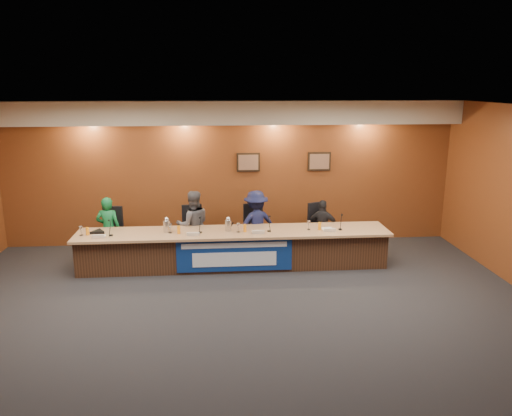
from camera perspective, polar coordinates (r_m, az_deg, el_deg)
The scene contains 39 objects.
floor at distance 7.86m, azimuth -1.86°, elevation -12.85°, with size 10.00×10.00×0.00m, color black.
ceiling at distance 7.02m, azimuth -2.07°, elevation 11.13°, with size 10.00×8.00×0.04m, color silver.
wall_back at distance 11.18m, azimuth -2.94°, elevation 3.97°, with size 10.00×0.04×3.20m, color brown.
soffit at distance 10.77m, azimuth -2.99°, elevation 10.83°, with size 10.00×0.50×0.50m, color beige.
dais_body at distance 9.94m, azimuth -2.56°, elevation -4.77°, with size 6.00×0.80×0.70m, color #3E2415.
dais_top at distance 9.78m, azimuth -2.57°, elevation -2.78°, with size 6.10×0.95×0.05m, color #A57A53.
banner at distance 9.54m, azimuth -2.47°, elevation -5.40°, with size 2.20×0.02×0.65m, color navy.
banner_text_upper at distance 9.46m, azimuth -2.48°, elevation -4.29°, with size 2.00×0.01×0.10m, color silver.
banner_text_lower at distance 9.55m, azimuth -2.46°, elevation -5.88°, with size 1.60×0.01×0.28m, color silver.
wall_photo_left at distance 11.13m, azimuth -0.88°, elevation 5.25°, with size 0.52×0.04×0.42m, color black.
wall_photo_right at distance 11.34m, azimuth 7.24°, elevation 5.31°, with size 0.52×0.04×0.42m, color black.
panelist_a at distance 10.61m, azimuth -16.50°, elevation -2.32°, with size 0.49×0.32×1.34m, color #0F5D2C.
panelist_b at distance 10.37m, azimuth -7.19°, elevation -1.93°, with size 0.70×0.54×1.44m, color #4D4C51.
panelist_c at distance 10.40m, azimuth -0.01°, elevation -1.84°, with size 0.91×0.53×1.41m, color #121639.
panelist_d at distance 10.63m, azimuth 7.63°, elevation -2.24°, with size 0.70×0.29×1.19m, color black.
office_chair_a at distance 10.75m, azimuth -16.32°, elevation -3.14°, with size 0.48×0.48×0.08m, color black.
office_chair_b at distance 10.54m, azimuth -7.13°, elevation -3.02°, with size 0.48×0.48×0.08m, color black.
office_chair_c at distance 10.56m, azimuth -0.05°, elevation -2.88°, with size 0.48×0.48×0.08m, color black.
office_chair_d at distance 10.76m, azimuth 7.49°, elevation -2.67°, with size 0.48×0.48×0.08m, color black.
nameplate_a at distance 9.74m, azimuth -17.60°, elevation -3.09°, with size 0.24×0.06×0.09m, color white.
microphone_a at distance 9.85m, azimuth -16.22°, elevation -3.01°, with size 0.07×0.07×0.02m, color black.
juice_glass_a at distance 10.01m, azimuth -18.70°, elevation -2.53°, with size 0.06×0.06×0.15m, color orange.
water_glass_a at distance 10.01m, azimuth -19.37°, elevation -2.50°, with size 0.08×0.08×0.18m, color silver.
nameplate_b at distance 9.50m, azimuth -7.23°, elevation -2.94°, with size 0.24×0.06×0.09m, color white.
microphone_b at distance 9.70m, azimuth -6.39°, elevation -2.78°, with size 0.07×0.07×0.02m, color black.
juice_glass_b at distance 9.69m, azimuth -8.82°, elevation -2.48°, with size 0.06×0.06×0.15m, color orange.
water_glass_b at distance 9.75m, azimuth -9.79°, elevation -2.32°, with size 0.08×0.08×0.18m, color silver.
nameplate_c at distance 9.55m, azimuth 0.28°, elevation -2.74°, with size 0.24×0.06×0.09m, color white.
microphone_c at distance 9.73m, azimuth 1.49°, elevation -2.64°, with size 0.07×0.07×0.02m, color black.
juice_glass_c at distance 9.69m, azimuth -1.28°, elevation -2.31°, with size 0.06×0.06×0.15m, color orange.
water_glass_c at distance 9.67m, azimuth -2.04°, elevation -2.27°, with size 0.08×0.08×0.18m, color silver.
nameplate_d at distance 9.79m, azimuth 8.45°, elevation -2.47°, with size 0.24×0.06×0.09m, color white.
microphone_d at distance 9.98m, azimuth 9.59°, elevation -2.41°, with size 0.07×0.07×0.02m, color black.
juice_glass_d at distance 9.89m, azimuth 7.28°, elevation -2.08°, with size 0.06×0.06×0.15m, color orange.
water_glass_d at distance 9.88m, azimuth 6.03°, elevation -1.98°, with size 0.08×0.08×0.18m, color silver.
carafe_left at distance 9.80m, azimuth -10.17°, elevation -2.09°, with size 0.13×0.13×0.24m, color silver.
carafe_mid at distance 9.76m, azimuth -3.19°, elevation -1.99°, with size 0.13×0.13×0.22m, color silver.
speakerphone at distance 10.10m, azimuth -17.60°, elevation -2.60°, with size 0.32×0.32×0.05m, color black.
paper_stack at distance 9.96m, azimuth 8.24°, elevation -2.42°, with size 0.22×0.30×0.01m, color white.
Camera 1 is at (-0.32, -7.00, 3.56)m, focal length 35.00 mm.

